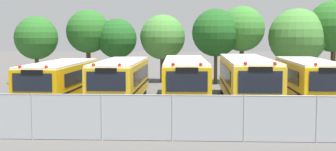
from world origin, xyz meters
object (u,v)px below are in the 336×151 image
tree_2 (118,39)px  school_bus_3 (246,78)px  tree_7 (333,26)px  tree_3 (161,37)px  traffic_cone (309,125)px  school_bus_1 (121,79)px  school_bus_4 (308,79)px  tree_1 (89,32)px  tree_6 (296,37)px  school_bus_2 (185,78)px  tree_5 (241,28)px  school_bus_0 (60,80)px  tree_4 (215,32)px  tree_0 (36,38)px

tree_2 → school_bus_3: bearing=-49.4°
tree_2 → tree_7: tree_7 is taller
tree_3 → traffic_cone: bearing=-69.5°
school_bus_1 → school_bus_3: bearing=-179.7°
school_bus_4 → tree_7: tree_7 is taller
school_bus_1 → traffic_cone: (9.05, -8.05, -1.04)m
tree_1 → tree_6: bearing=3.2°
school_bus_3 → tree_3: size_ratio=2.06×
school_bus_1 → tree_7: (15.99, 11.77, 3.32)m
school_bus_2 → tree_5: 12.07m
tree_2 → school_bus_1: bearing=-80.2°
school_bus_4 → tree_7: bearing=-111.4°
school_bus_0 → tree_6: 20.52m
school_bus_2 → school_bus_3: 3.62m
school_bus_2 → tree_4: bearing=-104.4°
tree_1 → tree_6: size_ratio=0.98×
school_bus_2 → tree_3: (-2.16, 11.36, 2.39)m
school_bus_4 → tree_1: size_ratio=1.54×
school_bus_1 → school_bus_2: 3.84m
tree_4 → school_bus_2: bearing=-102.8°
school_bus_4 → tree_5: 11.72m
school_bus_1 → tree_2: 11.21m
school_bus_1 → school_bus_4: bearing=-178.9°
school_bus_1 → tree_3: (1.67, 11.68, 2.42)m
school_bus_2 → tree_7: bearing=-138.4°
school_bus_1 → school_bus_0: bearing=1.9°
school_bus_2 → traffic_cone: size_ratio=16.19×
school_bus_2 → tree_0: 15.29m
school_bus_2 → tree_1: bearing=-54.0°
tree_2 → tree_5: tree_5 is taller
school_bus_3 → tree_4: 11.17m
school_bus_0 → tree_2: (1.76, 10.90, 2.35)m
school_bus_2 → tree_4: 11.05m
tree_5 → school_bus_3: bearing=-94.5°
school_bus_0 → tree_7: tree_7 is taller
tree_1 → tree_5: bearing=1.3°
traffic_cone → school_bus_1: bearing=138.4°
tree_6 → school_bus_2: bearing=-128.6°
school_bus_0 → tree_5: (11.91, 11.18, 3.23)m
tree_2 → traffic_cone: 22.04m
tree_7 → school_bus_2: bearing=-136.7°
school_bus_2 → tree_0: (-12.12, 9.03, 2.31)m
school_bus_2 → school_bus_3: school_bus_3 is taller
tree_2 → tree_4: size_ratio=0.87×
school_bus_4 → school_bus_0: bearing=2.5°
school_bus_1 → school_bus_4: 11.07m
tree_6 → traffic_cone: size_ratio=9.28×
tree_2 → tree_3: (3.53, 0.87, 0.12)m
school_bus_3 → tree_3: tree_3 is taller
tree_1 → tree_4: (10.44, -0.05, -0.02)m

